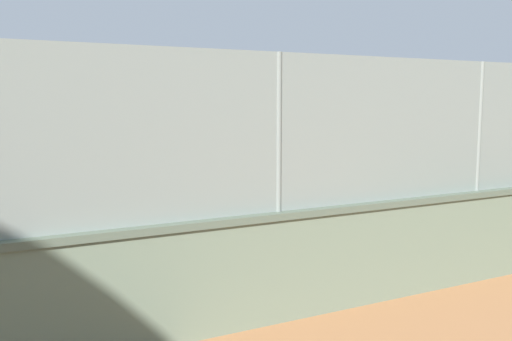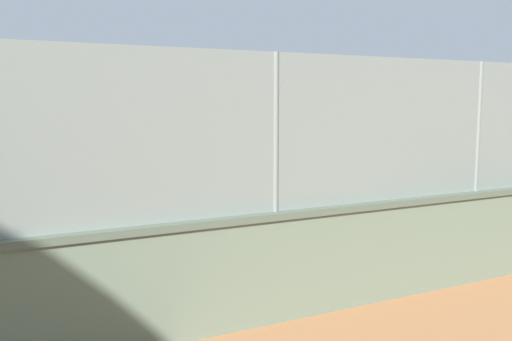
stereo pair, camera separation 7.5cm
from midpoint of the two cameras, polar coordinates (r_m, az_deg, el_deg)
ground_plane at (r=18.86m, az=-3.01°, el=-0.70°), size 260.00×260.00×0.00m
perimeter_wall at (r=8.57m, az=21.44°, el=-6.11°), size 32.89×1.22×1.28m
fence_panel_on_wall at (r=8.37m, az=21.90°, el=4.14°), size 32.29×0.96×1.79m
player_crossing_court at (r=20.36m, az=-5.14°, el=2.58°), size 0.92×0.99×1.63m
player_near_wall_returning at (r=8.06m, az=-12.27°, el=-4.73°), size 1.16×0.75×1.55m
sports_ball at (r=18.56m, az=0.06°, el=3.27°), size 0.10×0.10×0.10m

